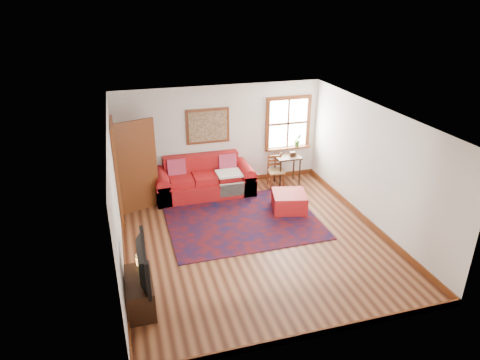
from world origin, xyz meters
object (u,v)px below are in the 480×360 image
object	(u,v)px
red_leather_sofa	(204,182)
red_ottoman	(289,202)
ladder_back_chair	(275,169)
side_table	(288,161)
media_cabinet	(140,293)

from	to	relation	value
red_leather_sofa	red_ottoman	world-z (taller)	red_leather_sofa
red_leather_sofa	ladder_back_chair	world-z (taller)	red_leather_sofa
ladder_back_chair	red_leather_sofa	bearing A→B (deg)	178.84
side_table	ladder_back_chair	distance (m)	0.38
red_leather_sofa	ladder_back_chair	size ratio (longest dim) A/B	2.83
red_leather_sofa	media_cabinet	xyz separation A→B (m)	(-1.77, -3.68, -0.05)
media_cabinet	ladder_back_chair	bearing A→B (deg)	45.65
red_leather_sofa	ladder_back_chair	distance (m)	1.80
red_leather_sofa	side_table	distance (m)	2.15
red_leather_sofa	red_ottoman	size ratio (longest dim) A/B	3.24
red_leather_sofa	side_table	bearing A→B (deg)	0.10
red_ottoman	red_leather_sofa	bearing A→B (deg)	154.01
side_table	media_cabinet	distance (m)	5.37
red_ottoman	side_table	size ratio (longest dim) A/B	0.98
red_leather_sofa	media_cabinet	world-z (taller)	red_leather_sofa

